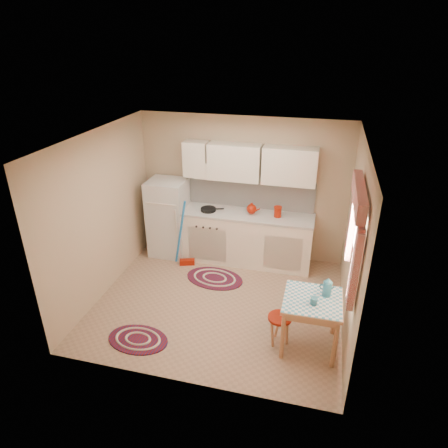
{
  "coord_description": "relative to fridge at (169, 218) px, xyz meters",
  "views": [
    {
      "loc": [
        1.3,
        -4.79,
        3.69
      ],
      "look_at": [
        0.01,
        0.25,
        1.19
      ],
      "focal_mm": 32.0,
      "sensor_mm": 36.0,
      "label": 1
    }
  ],
  "objects": [
    {
      "name": "red_canister",
      "position": [
        1.94,
        0.05,
        0.3
      ],
      "size": [
        0.16,
        0.16,
        0.16
      ],
      "primitive_type": "cylinder",
      "rotation": [
        0.0,
        0.0,
        0.42
      ],
      "color": "#991705",
      "rests_on": "countertop"
    },
    {
      "name": "frying_pan",
      "position": [
        0.75,
        0.0,
        0.24
      ],
      "size": [
        0.34,
        0.34,
        0.05
      ],
      "primitive_type": "cylinder",
      "rotation": [
        0.0,
        0.0,
        0.35
      ],
      "color": "black",
      "rests_on": "countertop"
    },
    {
      "name": "stool",
      "position": [
        2.25,
        -1.91,
        -0.49
      ],
      "size": [
        0.38,
        0.38,
        0.42
      ],
      "primitive_type": "cylinder",
      "rotation": [
        0.0,
        0.0,
        0.26
      ],
      "color": "#991705",
      "rests_on": "ground"
    },
    {
      "name": "room_shell",
      "position": [
        1.42,
        -1.01,
        0.9
      ],
      "size": [
        3.64,
        3.6,
        2.52
      ],
      "color": "tan",
      "rests_on": "ground"
    },
    {
      "name": "mug",
      "position": [
        2.65,
        -1.96,
        0.07
      ],
      "size": [
        0.1,
        0.1,
        0.1
      ],
      "primitive_type": "cylinder",
      "rotation": [
        0.0,
        0.0,
        -0.15
      ],
      "color": "#2B6B85",
      "rests_on": "table"
    },
    {
      "name": "rug_left",
      "position": [
        0.44,
        -2.33,
        -0.69
      ],
      "size": [
        0.87,
        0.6,
        0.02
      ],
      "primitive_type": null,
      "rotation": [
        0.0,
        0.0,
        -0.06
      ],
      "color": "maroon",
      "rests_on": "ground"
    },
    {
      "name": "rug_center",
      "position": [
        1.03,
        -0.66,
        -0.69
      ],
      "size": [
        1.05,
        0.78,
        0.02
      ],
      "primitive_type": null,
      "rotation": [
        0.0,
        0.0,
        -0.14
      ],
      "color": "maroon",
      "rests_on": "ground"
    },
    {
      "name": "fridge",
      "position": [
        0.0,
        0.0,
        0.0
      ],
      "size": [
        0.65,
        0.6,
        1.4
      ],
      "primitive_type": "cube",
      "color": "silver",
      "rests_on": "ground"
    },
    {
      "name": "red_kettle",
      "position": [
        1.49,
        0.05,
        0.31
      ],
      "size": [
        0.21,
        0.2,
        0.19
      ],
      "primitive_type": null,
      "rotation": [
        0.0,
        0.0,
        -0.16
      ],
      "color": "#991705",
      "rests_on": "countertop"
    },
    {
      "name": "countertop",
      "position": [
        1.42,
        0.05,
        0.2
      ],
      "size": [
        2.27,
        0.62,
        0.04
      ],
      "primitive_type": "cube",
      "color": "beige",
      "rests_on": "base_cabinets"
    },
    {
      "name": "base_cabinets",
      "position": [
        1.42,
        0.05,
        -0.26
      ],
      "size": [
        2.25,
        0.6,
        0.88
      ],
      "primitive_type": "cube",
      "color": "white",
      "rests_on": "ground"
    },
    {
      "name": "broom",
      "position": [
        0.45,
        -0.35,
        -0.1
      ],
      "size": [
        0.3,
        0.2,
        1.2
      ],
      "primitive_type": null,
      "rotation": [
        0.0,
        0.0,
        0.31
      ],
      "color": "blue",
      "rests_on": "ground"
    },
    {
      "name": "table",
      "position": [
        2.63,
        -1.86,
        -0.34
      ],
      "size": [
        0.72,
        0.72,
        0.72
      ],
      "primitive_type": "cube",
      "color": "tan",
      "rests_on": "ground"
    },
    {
      "name": "coffee_pot",
      "position": [
        2.79,
        -1.74,
        0.16
      ],
      "size": [
        0.17,
        0.16,
        0.27
      ],
      "primitive_type": null,
      "rotation": [
        0.0,
        0.0,
        -0.37
      ],
      "color": "#2B6B85",
      "rests_on": "table"
    }
  ]
}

